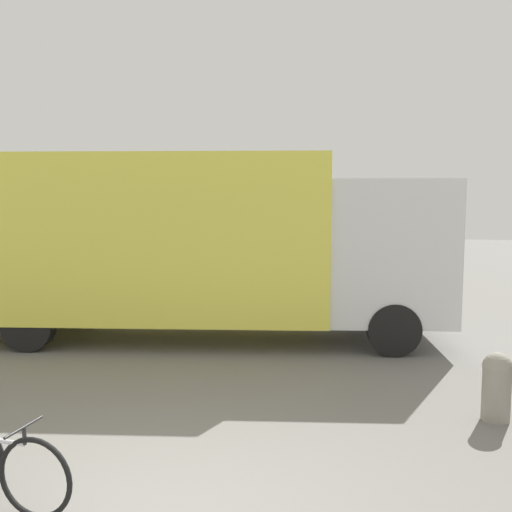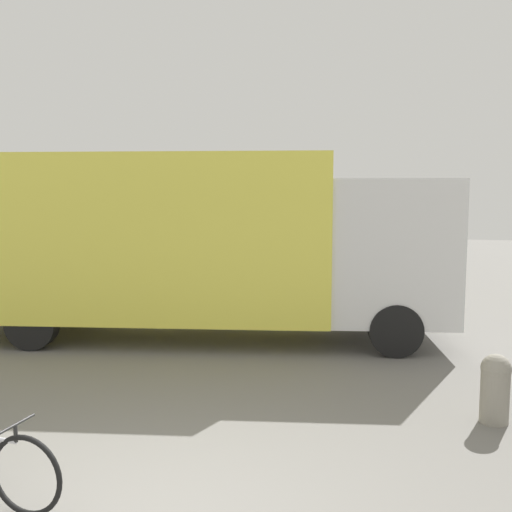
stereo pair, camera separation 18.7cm
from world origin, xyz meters
The scene contains 2 objects.
delivery_truck centered at (-1.47, 5.97, 1.76)m, with size 8.75×3.64×3.23m.
bollard_near_bench centered at (3.02, 2.97, 0.43)m, with size 0.33×0.33×0.79m.
Camera 2 is at (1.77, -3.67, 2.58)m, focal length 40.00 mm.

